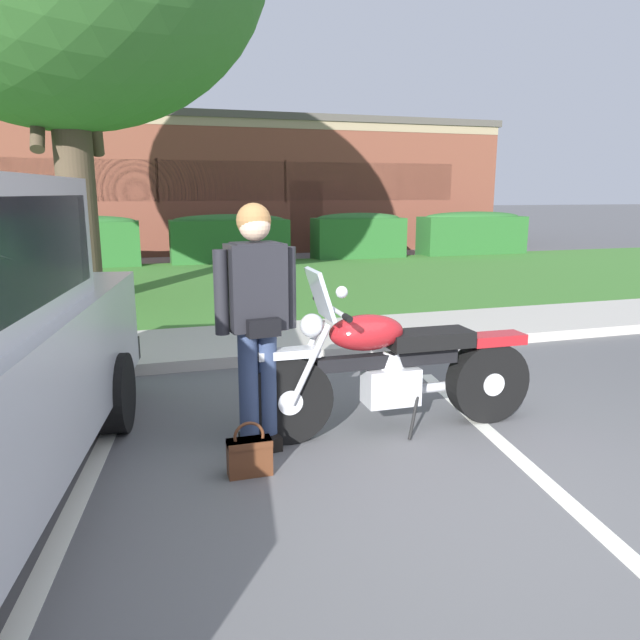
{
  "coord_description": "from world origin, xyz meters",
  "views": [
    {
      "loc": [
        -1.91,
        -2.68,
        1.77
      ],
      "look_at": [
        -0.67,
        1.39,
        0.85
      ],
      "focal_mm": 33.24,
      "sensor_mm": 36.0,
      "label": 1
    }
  ],
  "objects_px": {
    "motorcycle": "(403,368)",
    "hedge_left": "(83,241)",
    "hedge_center_left": "(230,238)",
    "hedge_center_right": "(358,235)",
    "hedge_right": "(472,233)",
    "handbag": "(250,453)",
    "rider_person": "(257,310)",
    "brick_building": "(153,186)"
  },
  "relations": [
    {
      "from": "motorcycle",
      "to": "hedge_right",
      "type": "bearing_deg",
      "value": 56.85
    },
    {
      "from": "hedge_center_right",
      "to": "hedge_center_left",
      "type": "bearing_deg",
      "value": -180.0
    },
    {
      "from": "brick_building",
      "to": "hedge_center_left",
      "type": "bearing_deg",
      "value": -77.0
    },
    {
      "from": "handbag",
      "to": "brick_building",
      "type": "height_order",
      "value": "brick_building"
    },
    {
      "from": "handbag",
      "to": "hedge_right",
      "type": "xyz_separation_m",
      "value": [
        8.46,
        11.45,
        0.51
      ]
    },
    {
      "from": "hedge_center_left",
      "to": "hedge_right",
      "type": "height_order",
      "value": "same"
    },
    {
      "from": "hedge_center_left",
      "to": "brick_building",
      "type": "xyz_separation_m",
      "value": [
        -1.6,
        6.95,
        1.34
      ]
    },
    {
      "from": "hedge_center_left",
      "to": "hedge_center_right",
      "type": "height_order",
      "value": "same"
    },
    {
      "from": "motorcycle",
      "to": "hedge_center_right",
      "type": "distance_m",
      "value": 11.68
    },
    {
      "from": "motorcycle",
      "to": "hedge_left",
      "type": "xyz_separation_m",
      "value": [
        -3.09,
        11.05,
        0.16
      ]
    },
    {
      "from": "rider_person",
      "to": "hedge_left",
      "type": "distance_m",
      "value": 11.24
    },
    {
      "from": "handbag",
      "to": "hedge_left",
      "type": "bearing_deg",
      "value": 99.19
    },
    {
      "from": "hedge_center_right",
      "to": "hedge_left",
      "type": "bearing_deg",
      "value": -180.0
    },
    {
      "from": "rider_person",
      "to": "hedge_right",
      "type": "distance_m",
      "value": 13.84
    },
    {
      "from": "brick_building",
      "to": "handbag",
      "type": "bearing_deg",
      "value": -89.94
    },
    {
      "from": "hedge_center_left",
      "to": "hedge_center_right",
      "type": "relative_size",
      "value": 1.2
    },
    {
      "from": "rider_person",
      "to": "brick_building",
      "type": "distance_m",
      "value": 18.04
    },
    {
      "from": "hedge_left",
      "to": "hedge_center_left",
      "type": "bearing_deg",
      "value": 0.0
    },
    {
      "from": "handbag",
      "to": "hedge_center_left",
      "type": "xyz_separation_m",
      "value": [
        1.58,
        11.45,
        0.51
      ]
    },
    {
      "from": "hedge_left",
      "to": "hedge_center_right",
      "type": "relative_size",
      "value": 1.06
    },
    {
      "from": "rider_person",
      "to": "brick_building",
      "type": "bearing_deg",
      "value": 90.51
    },
    {
      "from": "hedge_left",
      "to": "hedge_right",
      "type": "bearing_deg",
      "value": 0.0
    },
    {
      "from": "rider_person",
      "to": "hedge_right",
      "type": "xyz_separation_m",
      "value": [
        8.32,
        11.06,
        -0.34
      ]
    },
    {
      "from": "handbag",
      "to": "brick_building",
      "type": "relative_size",
      "value": 0.02
    },
    {
      "from": "rider_person",
      "to": "brick_building",
      "type": "xyz_separation_m",
      "value": [
        -0.16,
        18.01,
        1.0
      ]
    },
    {
      "from": "hedge_center_right",
      "to": "brick_building",
      "type": "height_order",
      "value": "brick_building"
    },
    {
      "from": "brick_building",
      "to": "rider_person",
      "type": "bearing_deg",
      "value": -89.49
    },
    {
      "from": "rider_person",
      "to": "hedge_center_right",
      "type": "relative_size",
      "value": 0.7
    },
    {
      "from": "hedge_left",
      "to": "hedge_center_right",
      "type": "height_order",
      "value": "same"
    },
    {
      "from": "motorcycle",
      "to": "hedge_left",
      "type": "bearing_deg",
      "value": 105.65
    },
    {
      "from": "hedge_left",
      "to": "hedge_center_right",
      "type": "distance_m",
      "value": 6.87
    },
    {
      "from": "rider_person",
      "to": "handbag",
      "type": "relative_size",
      "value": 4.74
    },
    {
      "from": "motorcycle",
      "to": "handbag",
      "type": "distance_m",
      "value": 1.35
    },
    {
      "from": "hedge_left",
      "to": "brick_building",
      "type": "height_order",
      "value": "brick_building"
    },
    {
      "from": "hedge_right",
      "to": "hedge_left",
      "type": "bearing_deg",
      "value": 180.0
    },
    {
      "from": "motorcycle",
      "to": "hedge_left",
      "type": "relative_size",
      "value": 0.87
    },
    {
      "from": "hedge_left",
      "to": "hedge_right",
      "type": "xyz_separation_m",
      "value": [
        10.31,
        0.0,
        0.0
      ]
    },
    {
      "from": "hedge_center_left",
      "to": "brick_building",
      "type": "bearing_deg",
      "value": 103.0
    },
    {
      "from": "hedge_center_left",
      "to": "brick_building",
      "type": "distance_m",
      "value": 7.26
    },
    {
      "from": "hedge_center_right",
      "to": "rider_person",
      "type": "bearing_deg",
      "value": -113.82
    },
    {
      "from": "hedge_center_right",
      "to": "motorcycle",
      "type": "bearing_deg",
      "value": -108.89
    },
    {
      "from": "motorcycle",
      "to": "hedge_center_right",
      "type": "relative_size",
      "value": 0.92
    }
  ]
}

